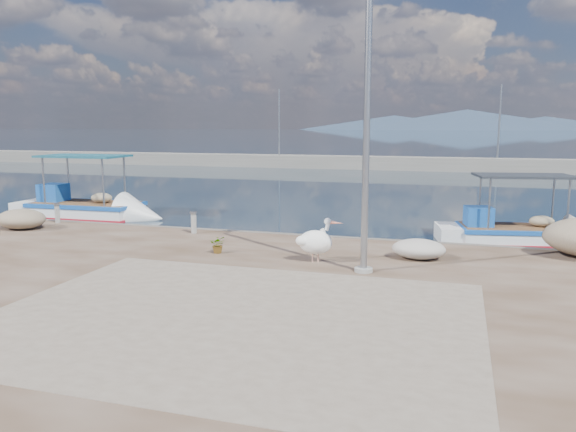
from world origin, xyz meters
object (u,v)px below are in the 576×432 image
Objects in this scene: boat_left at (85,211)px; bollard_near at (194,222)px; boat_right at (518,236)px; pelican at (316,241)px; lamp_post at (367,135)px.

boat_left is 9.33× the size of bollard_near.
boat_right is at bearing 21.81° from bollard_near.
boat_left is at bearing 126.94° from pelican.
bollard_near is (-6.17, 3.25, -2.91)m from lamp_post.
bollard_near is (-4.82, 2.64, -0.15)m from pelican.
pelican is 5.50m from bollard_near.
bollard_near is at bearing -168.92° from boat_right.
bollard_near is (-10.33, -4.13, 0.68)m from boat_right.
bollard_near is at bearing 152.22° from lamp_post.
boat_left is 14.25m from pelican.
lamp_post reaches higher than boat_right.
boat_right is at bearing 27.57° from pelican.
boat_left is 16.10m from lamp_post.
pelican is at bearing -31.35° from boat_left.
pelican is 1.67× the size of bollard_near.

